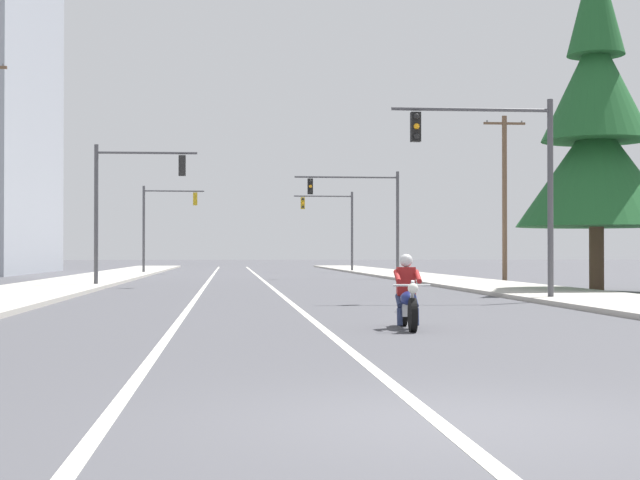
{
  "coord_description": "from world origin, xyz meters",
  "views": [
    {
      "loc": [
        -1.94,
        -8.44,
        1.48
      ],
      "look_at": [
        0.61,
        18.92,
        1.84
      ],
      "focal_mm": 54.8,
      "sensor_mm": 36.0,
      "label": 1
    }
  ],
  "objects_px": {
    "traffic_signal_far_right": "(335,219)",
    "utility_pole_right_far": "(505,194)",
    "traffic_signal_mid_left": "(161,216)",
    "conifer_tree_right_verge_near": "(596,131)",
    "traffic_signal_near_right": "(505,167)",
    "traffic_signal_mid_right": "(367,206)",
    "traffic_signal_near_left": "(125,193)",
    "motorcycle_with_rider": "(407,299)"
  },
  "relations": [
    {
      "from": "traffic_signal_far_right",
      "to": "utility_pole_right_far",
      "type": "xyz_separation_m",
      "value": [
        6.38,
        -24.15,
        0.51
      ]
    },
    {
      "from": "traffic_signal_mid_left",
      "to": "utility_pole_right_far",
      "type": "xyz_separation_m",
      "value": [
        19.3,
        -18.9,
        0.53
      ]
    },
    {
      "from": "traffic_signal_mid_left",
      "to": "traffic_signal_far_right",
      "type": "distance_m",
      "value": 13.95
    },
    {
      "from": "traffic_signal_far_right",
      "to": "conifer_tree_right_verge_near",
      "type": "xyz_separation_m",
      "value": [
        5.67,
        -38.91,
        2.01
      ]
    },
    {
      "from": "traffic_signal_near_right",
      "to": "traffic_signal_mid_left",
      "type": "bearing_deg",
      "value": 108.09
    },
    {
      "from": "utility_pole_right_far",
      "to": "traffic_signal_near_right",
      "type": "bearing_deg",
      "value": -106.05
    },
    {
      "from": "traffic_signal_mid_right",
      "to": "conifer_tree_right_verge_near",
      "type": "distance_m",
      "value": 21.0
    },
    {
      "from": "traffic_signal_near_left",
      "to": "traffic_signal_far_right",
      "type": "xyz_separation_m",
      "value": [
        12.66,
        31.57,
        0.01
      ]
    },
    {
      "from": "motorcycle_with_rider",
      "to": "traffic_signal_far_right",
      "type": "bearing_deg",
      "value": 85.2
    },
    {
      "from": "traffic_signal_near_right",
      "to": "conifer_tree_right_verge_near",
      "type": "distance_m",
      "value": 8.8
    },
    {
      "from": "utility_pole_right_far",
      "to": "traffic_signal_mid_left",
      "type": "bearing_deg",
      "value": 135.61
    },
    {
      "from": "traffic_signal_mid_left",
      "to": "traffic_signal_far_right",
      "type": "height_order",
      "value": "same"
    },
    {
      "from": "motorcycle_with_rider",
      "to": "traffic_signal_near_right",
      "type": "distance_m",
      "value": 11.94
    },
    {
      "from": "traffic_signal_near_right",
      "to": "utility_pole_right_far",
      "type": "distance_m",
      "value": 22.25
    },
    {
      "from": "motorcycle_with_rider",
      "to": "traffic_signal_near_left",
      "type": "xyz_separation_m",
      "value": [
        -7.97,
        24.25,
        3.48
      ]
    },
    {
      "from": "traffic_signal_mid_right",
      "to": "utility_pole_right_far",
      "type": "distance_m",
      "value": 8.48
    },
    {
      "from": "traffic_signal_mid_left",
      "to": "utility_pole_right_far",
      "type": "distance_m",
      "value": 27.02
    },
    {
      "from": "traffic_signal_near_right",
      "to": "traffic_signal_mid_left",
      "type": "relative_size",
      "value": 1.0
    },
    {
      "from": "traffic_signal_mid_left",
      "to": "conifer_tree_right_verge_near",
      "type": "relative_size",
      "value": 0.47
    },
    {
      "from": "motorcycle_with_rider",
      "to": "conifer_tree_right_verge_near",
      "type": "height_order",
      "value": "conifer_tree_right_verge_near"
    },
    {
      "from": "motorcycle_with_rider",
      "to": "traffic_signal_near_left",
      "type": "height_order",
      "value": "traffic_signal_near_left"
    },
    {
      "from": "motorcycle_with_rider",
      "to": "conifer_tree_right_verge_near",
      "type": "relative_size",
      "value": 0.16
    },
    {
      "from": "traffic_signal_near_left",
      "to": "traffic_signal_mid_left",
      "type": "relative_size",
      "value": 1.0
    },
    {
      "from": "traffic_signal_mid_right",
      "to": "conifer_tree_right_verge_near",
      "type": "bearing_deg",
      "value": -73.64
    },
    {
      "from": "traffic_signal_near_left",
      "to": "conifer_tree_right_verge_near",
      "type": "height_order",
      "value": "conifer_tree_right_verge_near"
    },
    {
      "from": "traffic_signal_mid_right",
      "to": "conifer_tree_right_verge_near",
      "type": "relative_size",
      "value": 0.47
    },
    {
      "from": "traffic_signal_near_left",
      "to": "conifer_tree_right_verge_near",
      "type": "xyz_separation_m",
      "value": [
        18.33,
        -7.33,
        2.02
      ]
    },
    {
      "from": "traffic_signal_near_left",
      "to": "conifer_tree_right_verge_near",
      "type": "relative_size",
      "value": 0.47
    },
    {
      "from": "conifer_tree_right_verge_near",
      "to": "traffic_signal_near_right",
      "type": "bearing_deg",
      "value": -129.47
    },
    {
      "from": "traffic_signal_near_right",
      "to": "traffic_signal_mid_right",
      "type": "height_order",
      "value": "same"
    },
    {
      "from": "traffic_signal_near_right",
      "to": "traffic_signal_mid_right",
      "type": "xyz_separation_m",
      "value": [
        -0.44,
        26.69,
        0.06
      ]
    },
    {
      "from": "traffic_signal_near_left",
      "to": "utility_pole_right_far",
      "type": "relative_size",
      "value": 0.71
    },
    {
      "from": "traffic_signal_mid_right",
      "to": "traffic_signal_far_right",
      "type": "distance_m",
      "value": 18.84
    },
    {
      "from": "traffic_signal_near_left",
      "to": "conifer_tree_right_verge_near",
      "type": "bearing_deg",
      "value": -21.8
    },
    {
      "from": "traffic_signal_near_right",
      "to": "traffic_signal_near_left",
      "type": "distance_m",
      "value": 18.99
    },
    {
      "from": "traffic_signal_mid_right",
      "to": "utility_pole_right_far",
      "type": "xyz_separation_m",
      "value": [
        6.59,
        -5.31,
        0.42
      ]
    },
    {
      "from": "motorcycle_with_rider",
      "to": "utility_pole_right_far",
      "type": "bearing_deg",
      "value": 70.74
    },
    {
      "from": "motorcycle_with_rider",
      "to": "traffic_signal_near_left",
      "type": "relative_size",
      "value": 0.35
    },
    {
      "from": "traffic_signal_mid_left",
      "to": "traffic_signal_near_right",
      "type": "bearing_deg",
      "value": -71.91
    },
    {
      "from": "traffic_signal_near_right",
      "to": "traffic_signal_near_left",
      "type": "xyz_separation_m",
      "value": [
        -12.88,
        13.95,
        -0.04
      ]
    },
    {
      "from": "traffic_signal_mid_right",
      "to": "utility_pole_right_far",
      "type": "height_order",
      "value": "utility_pole_right_far"
    },
    {
      "from": "motorcycle_with_rider",
      "to": "traffic_signal_mid_left",
      "type": "xyz_separation_m",
      "value": [
        -8.24,
        50.57,
        3.48
      ]
    }
  ]
}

